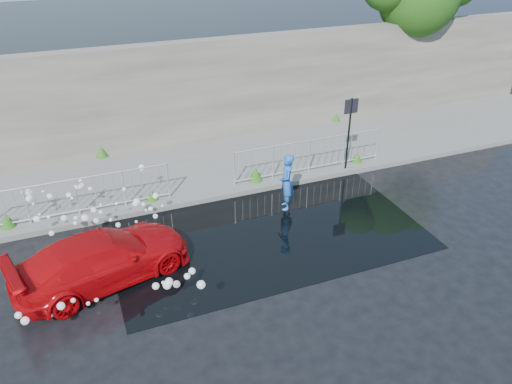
{
  "coord_description": "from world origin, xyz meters",
  "views": [
    {
      "loc": [
        -3.77,
        -9.22,
        7.41
      ],
      "look_at": [
        0.39,
        1.32,
        1.0
      ],
      "focal_mm": 35.0,
      "sensor_mm": 36.0,
      "label": 1
    }
  ],
  "objects": [
    {
      "name": "railing_left",
      "position": [
        -4.0,
        3.35,
        0.74
      ],
      "size": [
        5.05,
        0.05,
        1.1
      ],
      "color": "silver",
      "rests_on": "pavement"
    },
    {
      "name": "person",
      "position": [
        1.5,
        1.8,
        0.83
      ],
      "size": [
        0.56,
        0.69,
        1.65
      ],
      "primitive_type": "imported",
      "rotation": [
        0.0,
        0.0,
        -1.88
      ],
      "color": "blue",
      "rests_on": "ground"
    },
    {
      "name": "water_spray",
      "position": [
        -3.43,
        1.34,
        0.73
      ],
      "size": [
        3.61,
        5.66,
        1.04
      ],
      "color": "white",
      "rests_on": "ground"
    },
    {
      "name": "puddle",
      "position": [
        0.5,
        1.0,
        0.01
      ],
      "size": [
        8.0,
        5.0,
        0.01
      ],
      "primitive_type": "cube",
      "color": "black",
      "rests_on": "ground"
    },
    {
      "name": "railing_right",
      "position": [
        3.0,
        3.35,
        0.74
      ],
      "size": [
        5.05,
        0.05,
        1.1
      ],
      "color": "silver",
      "rests_on": "pavement"
    },
    {
      "name": "ground",
      "position": [
        0.0,
        0.0,
        0.0
      ],
      "size": [
        90.0,
        90.0,
        0.0
      ],
      "primitive_type": "plane",
      "color": "black",
      "rests_on": "ground"
    },
    {
      "name": "pavement",
      "position": [
        0.0,
        5.0,
        0.07
      ],
      "size": [
        30.0,
        4.0,
        0.15
      ],
      "primitive_type": "cube",
      "color": "#63625E",
      "rests_on": "ground"
    },
    {
      "name": "sign_post",
      "position": [
        4.2,
        3.1,
        1.72
      ],
      "size": [
        0.45,
        0.06,
        2.5
      ],
      "color": "black",
      "rests_on": "ground"
    },
    {
      "name": "weeds",
      "position": [
        -0.28,
        4.42,
        0.34
      ],
      "size": [
        12.17,
        3.93,
        0.46
      ],
      "color": "#225717",
      "rests_on": "pavement"
    },
    {
      "name": "curb",
      "position": [
        0.0,
        3.0,
        0.08
      ],
      "size": [
        30.0,
        0.25,
        0.16
      ],
      "primitive_type": "cube",
      "color": "#63625E",
      "rests_on": "ground"
    },
    {
      "name": "retaining_wall",
      "position": [
        0.0,
        7.2,
        1.9
      ],
      "size": [
        30.0,
        0.6,
        3.5
      ],
      "primitive_type": "cube",
      "color": "#524D45",
      "rests_on": "pavement"
    },
    {
      "name": "red_car",
      "position": [
        -3.66,
        0.45,
        0.58
      ],
      "size": [
        4.3,
        2.66,
        1.16
      ],
      "primitive_type": "imported",
      "rotation": [
        0.0,
        0.0,
        1.85
      ],
      "color": "#B9070B",
      "rests_on": "ground"
    }
  ]
}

